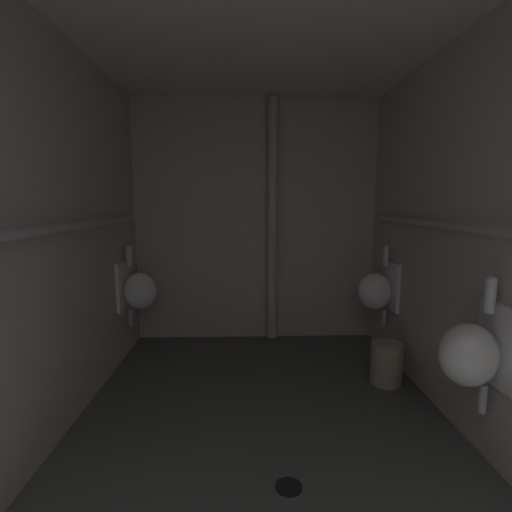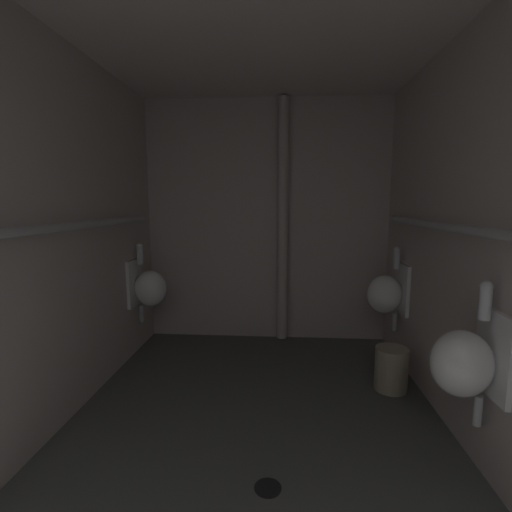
# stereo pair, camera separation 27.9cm
# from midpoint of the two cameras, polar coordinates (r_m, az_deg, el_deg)

# --- Properties ---
(floor) EXTENTS (2.60, 4.12, 0.08)m
(floor) POSITION_cam_midpoint_polar(r_m,az_deg,el_deg) (2.38, 2.96, -29.99)
(floor) COLOR #4C4F4C
(floor) RESTS_ON ground
(wall_left) EXTENTS (0.06, 4.12, 2.47)m
(wall_left) POSITION_cam_midpoint_polar(r_m,az_deg,el_deg) (2.29, -30.46, 2.09)
(wall_left) COLOR beige
(wall_left) RESTS_ON ground
(wall_right) EXTENTS (0.06, 4.12, 2.47)m
(wall_right) POSITION_cam_midpoint_polar(r_m,az_deg,el_deg) (2.26, 37.42, 1.48)
(wall_right) COLOR beige
(wall_right) RESTS_ON ground
(wall_back) EXTENTS (2.60, 0.06, 2.47)m
(wall_back) POSITION_cam_midpoint_polar(r_m,az_deg,el_deg) (3.91, 3.67, 5.23)
(wall_back) COLOR beige
(wall_back) RESTS_ON ground
(urinal_left_mid) EXTENTS (0.32, 0.30, 0.76)m
(urinal_left_mid) POSITION_cam_midpoint_polar(r_m,az_deg,el_deg) (3.64, -14.00, -4.65)
(urinal_left_mid) COLOR white
(urinal_right_mid) EXTENTS (0.32, 0.30, 0.76)m
(urinal_right_mid) POSITION_cam_midpoint_polar(r_m,az_deg,el_deg) (2.28, 32.60, -13.45)
(urinal_right_mid) COLOR white
(urinal_right_far) EXTENTS (0.32, 0.30, 0.76)m
(urinal_right_far) POSITION_cam_midpoint_polar(r_m,az_deg,el_deg) (3.55, 21.50, -5.29)
(urinal_right_far) COLOR white
(supply_pipe_left) EXTENTS (0.06, 3.42, 0.06)m
(supply_pipe_left) POSITION_cam_midpoint_polar(r_m,az_deg,el_deg) (2.25, -28.46, 3.40)
(supply_pipe_left) COLOR #B2B2B2
(supply_pipe_right) EXTENTS (0.06, 3.28, 0.06)m
(supply_pipe_right) POSITION_cam_midpoint_polar(r_m,az_deg,el_deg) (2.21, 35.47, 2.82)
(supply_pipe_right) COLOR #B2B2B2
(standpipe_back_wall) EXTENTS (0.11, 0.11, 2.42)m
(standpipe_back_wall) POSITION_cam_midpoint_polar(r_m,az_deg,el_deg) (3.80, 6.20, 5.12)
(standpipe_back_wall) COLOR beige
(standpipe_back_wall) RESTS_ON ground
(floor_drain) EXTENTS (0.14, 0.14, 0.01)m
(floor_drain) POSITION_cam_midpoint_polar(r_m,az_deg,el_deg) (2.23, 6.03, -31.80)
(floor_drain) COLOR black
(floor_drain) RESTS_ON ground
(waste_bin) EXTENTS (0.25, 0.25, 0.33)m
(waste_bin) POSITION_cam_midpoint_polar(r_m,az_deg,el_deg) (3.22, 22.37, -15.67)
(waste_bin) COLOR #9E937A
(waste_bin) RESTS_ON ground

